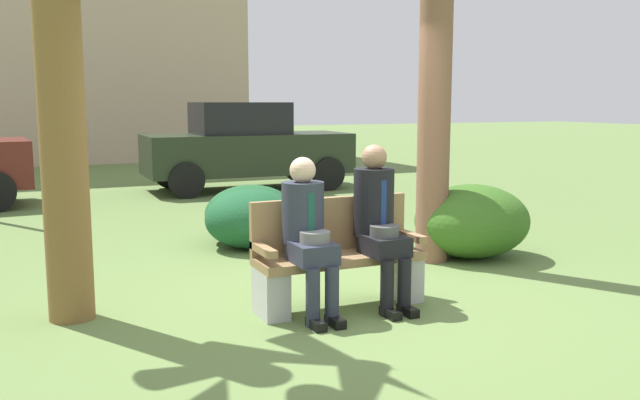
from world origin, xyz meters
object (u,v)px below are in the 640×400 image
Objects in this scene: shrub_far_lawn at (252,219)px; shrub_near_bench at (251,213)px; park_bench at (337,259)px; shrub_mid_lawn at (472,221)px; seated_man_left at (308,228)px; seated_man_right at (379,218)px; parked_car_far at (246,146)px.

shrub_near_bench is at bearing 73.66° from shrub_far_lawn.
park_bench reaches higher than shrub_mid_lawn.
shrub_mid_lawn is at bearing -42.53° from shrub_near_bench.
seated_man_left is 2.67m from shrub_far_lawn.
parked_car_far is at bearing 79.84° from seated_man_right.
shrub_mid_lawn is at bearing 25.75° from park_bench.
parked_car_far is at bearing 72.39° from shrub_near_bench.
shrub_far_lawn is at bearing -106.34° from shrub_near_bench.
seated_man_right is 1.21× the size of shrub_near_bench.
parked_car_far is (1.38, 7.72, 0.09)m from seated_man_right.
park_bench is 2.48m from shrub_far_lawn.
parked_car_far reaches higher than seated_man_right.
shrub_far_lawn is at bearing 144.72° from shrub_mid_lawn.
seated_man_right reaches higher than shrub_near_bench.
shrub_near_bench reaches higher than shrub_far_lawn.
shrub_far_lawn is (-0.10, -0.34, -0.01)m from shrub_near_bench.
park_bench is at bearing 21.81° from seated_man_left.
park_bench is 2.37m from shrub_mid_lawn.
seated_man_left is at bearing -154.76° from shrub_mid_lawn.
seated_man_left is 1.14× the size of shrub_near_bench.
seated_man_left is at bearing -179.27° from seated_man_right.
seated_man_right is at bearing -100.16° from parked_car_far.
park_bench is 0.49m from seated_man_right.
seated_man_right is (0.64, 0.01, 0.04)m from seated_man_left.
seated_man_right is 0.34× the size of parked_car_far.
park_bench is 1.29× the size of shrub_far_lawn.
parked_car_far is at bearing 72.48° from shrub_far_lawn.
parked_car_far is at bearing 77.35° from park_bench.
parked_car_far is (2.03, 7.73, 0.13)m from seated_man_left.
shrub_near_bench is at bearing 80.17° from seated_man_left.
seated_man_right reaches higher than shrub_far_lawn.
park_bench is 0.46m from seated_man_left.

